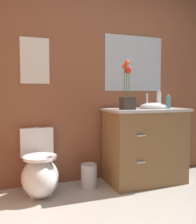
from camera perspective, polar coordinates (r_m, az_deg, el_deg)
The scene contains 9 objects.
wall_back at distance 3.23m, azimuth 4.80°, elevation 7.47°, with size 4.62×0.05×2.50m, color brown.
toilet at distance 2.77m, azimuth -13.19°, elevation -13.15°, with size 0.38×0.59×0.69m.
vanity_cabinet at distance 3.09m, azimuth 10.62°, elevation -7.25°, with size 0.94×0.56×1.07m.
flower_vase at distance 2.81m, azimuth 6.71°, elevation 3.99°, with size 0.14×0.14×0.54m.
soap_bottle at distance 3.11m, azimuth 15.70°, elevation 2.18°, with size 0.05×0.05×0.17m.
lotion_bottle at distance 3.15m, azimuth 13.68°, elevation 2.71°, with size 0.05×0.05×0.22m.
trash_bin at distance 2.92m, azimuth -2.10°, elevation -14.33°, with size 0.18×0.18×0.27m.
wall_poster at distance 2.94m, azimuth -14.19°, elevation 11.26°, with size 0.32×0.01×0.51m, color silver.
wall_mirror at distance 3.30m, azimuth 8.19°, elevation 10.86°, with size 0.80×0.01×0.70m, color #B2BCC6.
Camera 1 is at (-1.14, -1.22, 1.07)m, focal length 40.14 mm.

